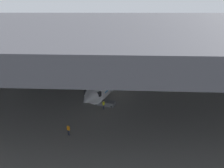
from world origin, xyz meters
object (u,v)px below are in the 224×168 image
crew_worker_by_stairs (104,104)px  airplane_main (119,74)px  crew_worker_near_nose (68,129)px  boarding_stairs (105,101)px

crew_worker_by_stairs → airplane_main: bearing=78.3°
crew_worker_near_nose → crew_worker_by_stairs: 9.53m
crew_worker_near_nose → crew_worker_by_stairs: size_ratio=1.01×
airplane_main → crew_worker_near_nose: bearing=-107.6°
airplane_main → crew_worker_near_nose: (-6.13, -19.32, -2.35)m
crew_worker_near_nose → crew_worker_by_stairs: (3.91, 8.69, -0.01)m
airplane_main → boarding_stairs: size_ratio=7.19×
boarding_stairs → crew_worker_by_stairs: bearing=-93.8°
airplane_main → boarding_stairs: (-2.09, -8.79, -2.53)m
boarding_stairs → crew_worker_near_nose: 11.28m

